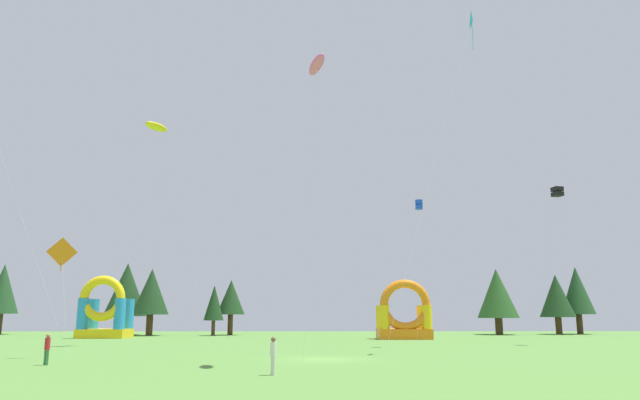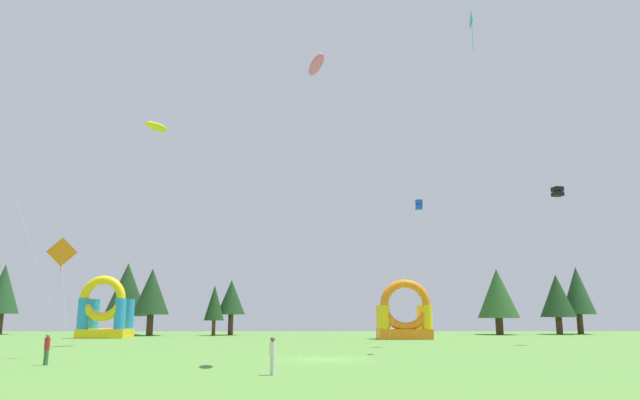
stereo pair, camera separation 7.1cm
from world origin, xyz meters
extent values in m
plane|color=#548438|center=(0.00, 0.00, 0.00)|extent=(120.00, 120.00, 0.00)
cylinder|color=silver|center=(-26.31, 14.33, 11.45)|extent=(9.66, 0.12, 22.90)
cube|color=blue|center=(8.68, 13.59, 11.87)|extent=(0.62, 0.62, 0.38)
cube|color=blue|center=(8.68, 13.59, 12.33)|extent=(0.62, 0.62, 0.38)
cylinder|color=silver|center=(8.86, 16.08, 6.05)|extent=(0.37, 4.99, 12.11)
ellipsoid|color=yellow|center=(-15.32, 16.07, 19.95)|extent=(2.28, 2.79, 0.88)
cylinder|color=silver|center=(-13.06, 19.72, 9.98)|extent=(4.54, 7.32, 19.96)
ellipsoid|color=#EA599E|center=(-0.42, -4.13, 17.14)|extent=(1.45, 2.45, 1.08)
cylinder|color=silver|center=(-0.78, -2.58, 8.57)|extent=(0.75, 3.12, 17.14)
pyramid|color=#19B7CC|center=(11.89, 5.46, 25.24)|extent=(0.49, 1.26, 1.24)
cylinder|color=#19B7CC|center=(11.80, 5.48, 24.01)|extent=(0.04, 0.04, 2.47)
cylinder|color=silver|center=(7.70, 2.54, 12.62)|extent=(8.22, 5.89, 25.25)
cube|color=black|center=(22.35, 16.78, 13.74)|extent=(1.01, 1.01, 0.40)
cube|color=black|center=(22.35, 16.78, 14.22)|extent=(1.01, 1.01, 0.40)
cylinder|color=silver|center=(20.59, 16.38, 6.99)|extent=(3.54, 0.82, 13.98)
pyramid|color=orange|center=(-16.81, 1.45, 6.53)|extent=(1.38, 0.74, 1.34)
cylinder|color=orange|center=(-16.78, 1.36, 5.94)|extent=(0.04, 0.04, 1.16)
cylinder|color=silver|center=(-16.21, 1.06, 3.26)|extent=(1.17, 0.62, 6.52)
cylinder|color=#33723F|center=(-14.78, -3.97, 0.40)|extent=(0.14, 0.14, 0.80)
cylinder|color=#33723F|center=(-14.93, -3.93, 0.40)|extent=(0.14, 0.14, 0.80)
cylinder|color=#B21E26|center=(-14.85, -3.95, 1.12)|extent=(0.35, 0.35, 0.63)
sphere|color=#9E704C|center=(-14.85, -3.95, 1.54)|extent=(0.22, 0.22, 0.22)
cylinder|color=silver|center=(-2.35, -9.36, 0.40)|extent=(0.16, 0.16, 0.81)
cylinder|color=silver|center=(-2.43, -9.22, 0.40)|extent=(0.16, 0.16, 0.81)
cylinder|color=silver|center=(-2.39, -9.29, 1.13)|extent=(0.39, 0.39, 0.64)
sphere|color=brown|center=(-2.39, -9.29, 1.56)|extent=(0.22, 0.22, 0.22)
cube|color=orange|center=(9.54, 29.69, 0.56)|extent=(5.79, 4.06, 1.11)
cylinder|color=yellow|center=(7.21, 28.23, 2.39)|extent=(1.14, 1.14, 2.57)
cylinder|color=yellow|center=(11.86, 28.23, 2.39)|extent=(1.14, 1.14, 2.57)
cylinder|color=yellow|center=(7.21, 31.16, 2.39)|extent=(1.14, 1.14, 2.57)
cylinder|color=yellow|center=(11.86, 31.16, 2.39)|extent=(1.14, 1.14, 2.57)
torus|color=orange|center=(9.54, 28.23, 3.68)|extent=(5.57, 0.91, 5.57)
cube|color=yellow|center=(-24.75, 33.22, 0.51)|extent=(5.45, 4.47, 1.02)
cylinder|color=#268CD8|center=(-26.85, 31.61, 2.75)|extent=(1.25, 1.25, 3.47)
cylinder|color=#268CD8|center=(-22.65, 31.61, 2.75)|extent=(1.25, 1.25, 3.47)
cylinder|color=#268CD8|center=(-26.85, 34.83, 2.75)|extent=(1.25, 1.25, 3.47)
cylinder|color=#268CD8|center=(-22.65, 34.83, 2.75)|extent=(1.25, 1.25, 3.47)
torus|color=yellow|center=(-24.75, 31.61, 4.49)|extent=(5.20, 1.00, 5.20)
cone|color=#1E4221|center=(-43.47, 45.41, 6.18)|extent=(4.44, 4.44, 6.80)
cylinder|color=#4C331E|center=(-25.84, 43.62, 1.22)|extent=(1.03, 1.03, 2.44)
cone|color=#193819|center=(-25.84, 43.62, 6.01)|extent=(5.72, 5.72, 7.13)
cylinder|color=#4C331E|center=(-21.64, 40.54, 1.33)|extent=(0.84, 0.84, 2.66)
cone|color=#193819|center=(-21.64, 40.54, 5.62)|extent=(4.67, 4.67, 5.92)
cylinder|color=#4C331E|center=(-13.41, 40.50, 0.96)|extent=(0.47, 0.47, 1.92)
cone|color=#193819|center=(-13.41, 40.50, 4.17)|extent=(2.59, 2.59, 4.52)
cylinder|color=#4C331E|center=(-11.53, 42.66, 1.34)|extent=(0.67, 0.67, 2.67)
cone|color=#193819|center=(-11.53, 42.66, 4.95)|extent=(3.75, 3.75, 4.56)
cylinder|color=#4C331E|center=(24.65, 43.76, 1.10)|extent=(1.00, 1.00, 2.21)
cone|color=#234C1E|center=(24.65, 43.76, 5.53)|extent=(5.56, 5.56, 6.65)
cylinder|color=#4C331E|center=(33.16, 44.66, 1.16)|extent=(0.85, 0.85, 2.32)
cone|color=#193819|center=(33.16, 44.66, 5.22)|extent=(4.73, 4.73, 5.80)
cylinder|color=#4C331E|center=(36.58, 45.80, 1.35)|extent=(0.82, 0.82, 2.70)
cone|color=#1E4221|center=(36.58, 45.80, 5.99)|extent=(4.55, 4.55, 6.58)
camera|label=1|loc=(-0.64, -36.15, 2.65)|focal=32.58mm
camera|label=2|loc=(-0.57, -36.15, 2.65)|focal=32.58mm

